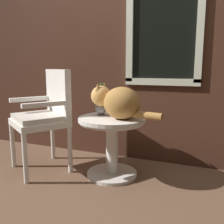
# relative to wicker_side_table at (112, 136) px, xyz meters

# --- Properties ---
(ground_plane) EXTENTS (6.00, 6.00, 0.00)m
(ground_plane) POSITION_rel_wicker_side_table_xyz_m (-0.06, -0.18, -0.39)
(ground_plane) COLOR brown
(back_wall) EXTENTS (4.00, 0.07, 2.60)m
(back_wall) POSITION_rel_wicker_side_table_xyz_m (-0.05, 0.53, 0.91)
(back_wall) COLOR #47281C
(back_wall) RESTS_ON ground_plane
(wicker_side_table) EXTENTS (0.63, 0.63, 0.57)m
(wicker_side_table) POSITION_rel_wicker_side_table_xyz_m (0.00, 0.00, 0.00)
(wicker_side_table) COLOR silver
(wicker_side_table) RESTS_ON ground_plane
(wicker_chair) EXTENTS (0.68, 0.68, 1.00)m
(wicker_chair) POSITION_rel_wicker_side_table_xyz_m (-0.68, -0.08, 0.19)
(wicker_chair) COLOR silver
(wicker_chair) RESTS_ON ground_plane
(cat) EXTENTS (0.69, 0.35, 0.31)m
(cat) POSITION_rel_wicker_side_table_xyz_m (0.07, -0.03, 0.33)
(cat) COLOR #AD7A3D
(cat) RESTS_ON wicker_side_table
(pewter_vase_with_ivy) EXTENTS (0.12, 0.12, 0.31)m
(pewter_vase_with_ivy) POSITION_rel_wicker_side_table_xyz_m (-0.13, 0.06, 0.27)
(pewter_vase_with_ivy) COLOR gray
(pewter_vase_with_ivy) RESTS_ON wicker_side_table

